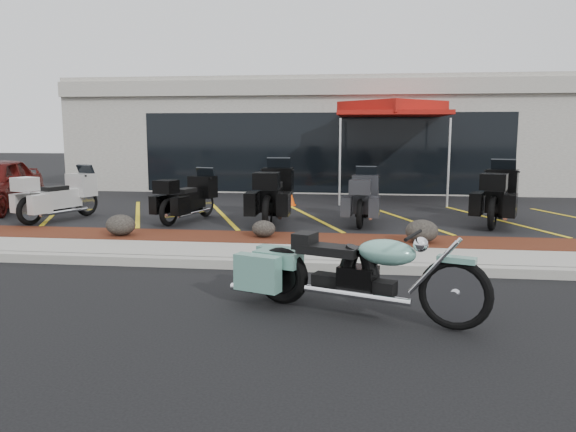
# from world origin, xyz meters

# --- Properties ---
(ground) EXTENTS (90.00, 90.00, 0.00)m
(ground) POSITION_xyz_m (0.00, 0.00, 0.00)
(ground) COLOR black
(ground) RESTS_ON ground
(curb) EXTENTS (24.00, 0.25, 0.15)m
(curb) POSITION_xyz_m (0.00, 0.90, 0.07)
(curb) COLOR gray
(curb) RESTS_ON ground
(sidewalk) EXTENTS (24.00, 1.20, 0.15)m
(sidewalk) POSITION_xyz_m (0.00, 1.60, 0.07)
(sidewalk) COLOR gray
(sidewalk) RESTS_ON ground
(mulch_bed) EXTENTS (24.00, 1.20, 0.16)m
(mulch_bed) POSITION_xyz_m (0.00, 2.80, 0.08)
(mulch_bed) COLOR #36180C
(mulch_bed) RESTS_ON ground
(upper_lot) EXTENTS (26.00, 9.60, 0.15)m
(upper_lot) POSITION_xyz_m (0.00, 8.20, 0.07)
(upper_lot) COLOR black
(upper_lot) RESTS_ON ground
(dealership_building) EXTENTS (18.00, 8.16, 4.00)m
(dealership_building) POSITION_xyz_m (0.00, 14.47, 2.01)
(dealership_building) COLOR gray
(dealership_building) RESTS_ON ground
(boulder_left) EXTENTS (0.59, 0.49, 0.42)m
(boulder_left) POSITION_xyz_m (-3.53, 2.60, 0.37)
(boulder_left) COLOR black
(boulder_left) RESTS_ON mulch_bed
(boulder_mid) EXTENTS (0.46, 0.39, 0.33)m
(boulder_mid) POSITION_xyz_m (-0.68, 2.80, 0.32)
(boulder_mid) COLOR black
(boulder_mid) RESTS_ON mulch_bed
(boulder_right) EXTENTS (0.61, 0.50, 0.43)m
(boulder_right) POSITION_xyz_m (2.33, 2.64, 0.37)
(boulder_right) COLOR black
(boulder_right) RESTS_ON mulch_bed
(hero_cruiser) EXTENTS (3.18, 1.82, 1.09)m
(hero_cruiser) POSITION_xyz_m (2.24, -1.64, 0.55)
(hero_cruiser) COLOR #6AA595
(hero_cruiser) RESTS_ON ground
(touring_white) EXTENTS (1.57, 2.32, 1.26)m
(touring_white) POSITION_xyz_m (-5.46, 5.02, 0.78)
(touring_white) COLOR beige
(touring_white) RESTS_ON upper_lot
(touring_black_front) EXTENTS (1.35, 2.21, 1.20)m
(touring_black_front) POSITION_xyz_m (-2.53, 5.26, 0.75)
(touring_black_front) COLOR black
(touring_black_front) RESTS_ON upper_lot
(touring_black_mid) EXTENTS (0.97, 2.49, 1.44)m
(touring_black_mid) POSITION_xyz_m (-0.76, 5.42, 0.87)
(touring_black_mid) COLOR black
(touring_black_mid) RESTS_ON upper_lot
(touring_grey) EXTENTS (0.99, 2.20, 1.25)m
(touring_grey) POSITION_xyz_m (1.31, 5.54, 0.77)
(touring_grey) COLOR #2A2A2E
(touring_grey) RESTS_ON upper_lot
(touring_black_rear) EXTENTS (1.67, 2.61, 1.42)m
(touring_black_rear) POSITION_xyz_m (4.50, 5.84, 0.86)
(touring_black_rear) COLOR black
(touring_black_rear) RESTS_ON upper_lot
(traffic_cone) EXTENTS (0.36, 0.36, 0.49)m
(traffic_cone) POSITION_xyz_m (-0.75, 7.57, 0.40)
(traffic_cone) COLOR #EE4807
(traffic_cone) RESTS_ON upper_lot
(popup_canopy) EXTENTS (4.16, 4.16, 2.93)m
(popup_canopy) POSITION_xyz_m (2.08, 9.23, 2.81)
(popup_canopy) COLOR silver
(popup_canopy) RESTS_ON upper_lot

